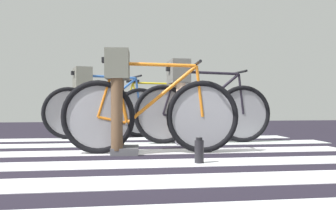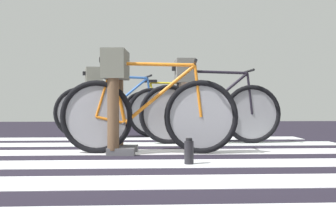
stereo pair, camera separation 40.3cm
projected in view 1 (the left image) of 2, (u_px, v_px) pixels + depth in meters
The scene contains 10 objects.
ground at pixel (105, 156), 3.72m from camera, with size 18.00×14.00×0.02m.
crosswalk_markings at pixel (107, 158), 3.53m from camera, with size 5.44×4.25×0.00m.
bicycle_1_of_4 at pixel (150, 114), 3.85m from camera, with size 1.73×0.52×0.93m.
cyclist_1_of_4 at pixel (118, 87), 3.82m from camera, with size 0.34×0.43×1.00m.
bicycle_2_of_4 at pixel (204, 112), 4.86m from camera, with size 1.74×0.52×0.93m.
cyclist_2_of_4 at pixel (179, 90), 4.80m from camera, with size 0.32×0.42×1.01m.
bicycle_3_of_4 at pixel (105, 111), 5.57m from camera, with size 1.71×0.57×0.93m.
cyclist_3_of_4 at pixel (83, 93), 5.46m from camera, with size 0.38×0.45×0.98m.
bicycle_4_of_4 at pixel (151, 109), 7.40m from camera, with size 1.73×0.52×0.93m.
water_bottle at pixel (199, 151), 3.22m from camera, with size 0.08×0.08×0.21m.
Camera 1 is at (0.04, -3.76, 0.51)m, focal length 42.23 mm.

